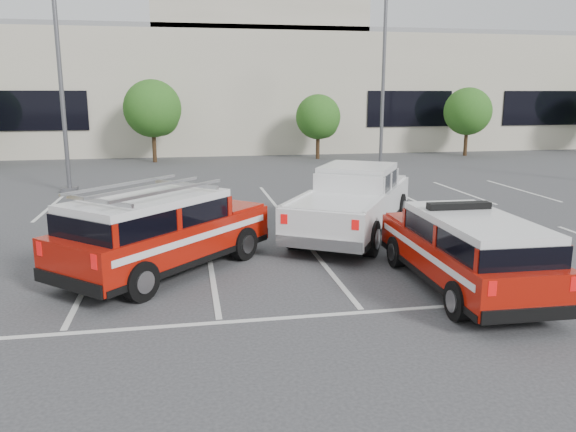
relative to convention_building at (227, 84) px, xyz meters
name	(u,v)px	position (x,y,z in m)	size (l,w,h in m)	color
ground	(326,267)	(-0.18, -31.86, -4.72)	(120.00, 120.00, 0.00)	#353537
stall_markings	(291,224)	(-0.18, -27.36, -4.71)	(23.00, 15.00, 0.01)	silver
convention_building	(227,84)	(0.00, 0.00, 0.00)	(60.00, 16.99, 13.20)	beige
tree_mid_left	(154,111)	(-5.09, -9.82, -1.68)	(3.37, 3.37, 4.85)	#3F2B19
tree_mid_right	(319,118)	(4.91, -9.82, -2.22)	(2.77, 2.77, 3.99)	#3F2B19
tree_right	(469,113)	(14.91, -9.82, -1.95)	(3.07, 3.07, 4.42)	#3F2B19
light_pole_left	(59,64)	(-8.18, -19.86, 0.47)	(0.90, 0.60, 10.24)	#59595E
light_pole_mid	(384,70)	(6.82, -15.86, 0.47)	(0.90, 0.60, 10.24)	#59595E
fire_chief_suv	(465,256)	(2.28, -33.86, -3.99)	(1.97, 5.12, 1.79)	#991107
white_pickup	(353,208)	(1.37, -28.82, -3.93)	(5.20, 6.64, 1.97)	silver
ladder_suv	(162,237)	(-3.97, -31.53, -3.89)	(5.10, 5.26, 2.07)	#991107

